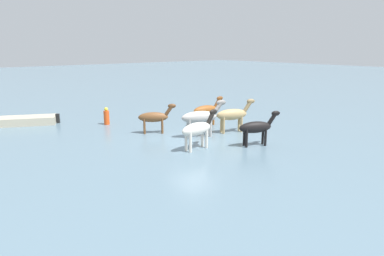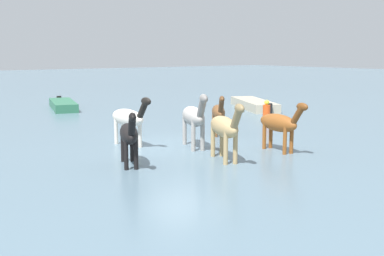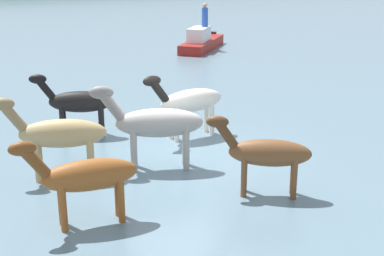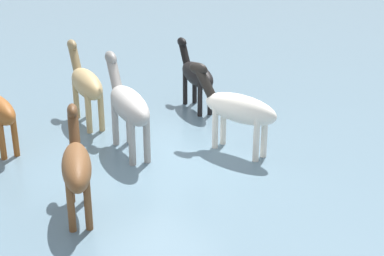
% 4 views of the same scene
% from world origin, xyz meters
% --- Properties ---
extents(ground_plane, '(158.65, 158.65, 0.00)m').
position_xyz_m(ground_plane, '(0.00, 0.00, 0.00)').
color(ground_plane, slate).
extents(horse_gray_outer, '(2.43, 0.70, 1.88)m').
position_xyz_m(horse_gray_outer, '(1.03, 1.53, 1.03)').
color(horse_gray_outer, silver).
rests_on(horse_gray_outer, ground_plane).
extents(horse_dun_straggler, '(2.23, 1.21, 1.77)m').
position_xyz_m(horse_dun_straggler, '(-1.69, 2.99, 0.98)').
color(horse_dun_straggler, black).
rests_on(horse_dun_straggler, ground_plane).
extents(horse_chestnut_trailing, '(2.60, 1.34, 2.05)m').
position_xyz_m(horse_chestnut_trailing, '(-0.66, -0.18, 1.13)').
color(horse_chestnut_trailing, '#9E9993').
rests_on(horse_chestnut_trailing, ground_plane).
extents(horse_pinto_flank, '(2.33, 0.72, 1.80)m').
position_xyz_m(horse_pinto_flank, '(-2.89, -2.21, 0.99)').
color(horse_pinto_flank, brown).
rests_on(horse_pinto_flank, ground_plane).
extents(horse_dark_mare, '(2.06, 1.49, 1.73)m').
position_xyz_m(horse_dark_mare, '(0.87, -2.57, 0.95)').
color(horse_dark_mare, brown).
rests_on(horse_dark_mare, ground_plane).
extents(horse_mid_herd, '(2.48, 1.20, 1.95)m').
position_xyz_m(horse_mid_herd, '(-2.84, 0.21, 1.07)').
color(horse_mid_herd, tan).
rests_on(horse_mid_herd, ground_plane).
extents(boat_skiff_near, '(5.44, 3.65, 0.76)m').
position_xyz_m(boat_skiff_near, '(6.79, -10.23, 0.18)').
color(boat_skiff_near, '#B7AD93').
rests_on(boat_skiff_near, ground_plane).
extents(buoy_channel_marker, '(0.36, 0.36, 1.14)m').
position_xyz_m(buoy_channel_marker, '(2.02, -6.51, 0.51)').
color(buoy_channel_marker, '#E54C19').
rests_on(buoy_channel_marker, ground_plane).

